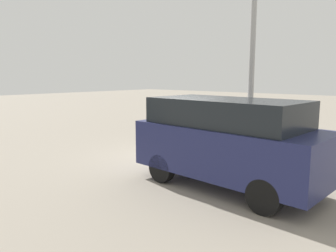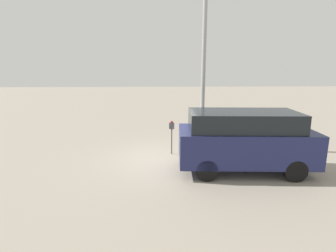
# 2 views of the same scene
# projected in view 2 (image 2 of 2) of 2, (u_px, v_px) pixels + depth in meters

# --- Properties ---
(ground_plane) EXTENTS (80.00, 80.00, 0.00)m
(ground_plane) POSITION_uv_depth(u_px,v_px,m) (163.00, 159.00, 10.35)
(ground_plane) COLOR gray
(parking_meter_near) EXTENTS (0.22, 0.14, 1.41)m
(parking_meter_near) POSITION_uv_depth(u_px,v_px,m) (172.00, 130.00, 10.76)
(parking_meter_near) COLOR #4C4C4C
(parking_meter_near) RESTS_ON ground
(lamp_post) EXTENTS (0.44, 0.44, 6.46)m
(lamp_post) POSITION_uv_depth(u_px,v_px,m) (203.00, 95.00, 11.54)
(lamp_post) COLOR beige
(lamp_post) RESTS_ON ground
(parked_van) EXTENTS (4.61, 2.19, 2.11)m
(parked_van) POSITION_uv_depth(u_px,v_px,m) (244.00, 139.00, 8.95)
(parked_van) COLOR navy
(parked_van) RESTS_ON ground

